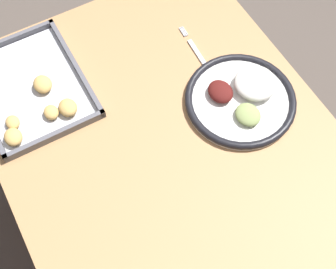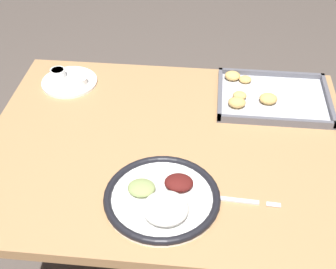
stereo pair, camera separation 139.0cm
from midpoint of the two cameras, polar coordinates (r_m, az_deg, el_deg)
name	(u,v)px [view 2 (the right image)]	position (r m, az deg, el deg)	size (l,w,h in m)	color
dining_table	(167,174)	(1.15, 12.76, -31.51)	(1.04, 0.81, 0.76)	#AD7F51
dinner_plate	(163,198)	(0.97, 16.52, -41.33)	(0.29, 0.29, 0.05)	white
fork	(235,200)	(1.03, 28.71, -38.70)	(0.20, 0.02, 0.00)	silver
saucer_plate	(69,80)	(1.15, -5.63, -15.30)	(0.18, 0.18, 0.04)	white
baking_tray	(267,97)	(1.22, 27.38, -17.35)	(0.35, 0.27, 0.04)	#595960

